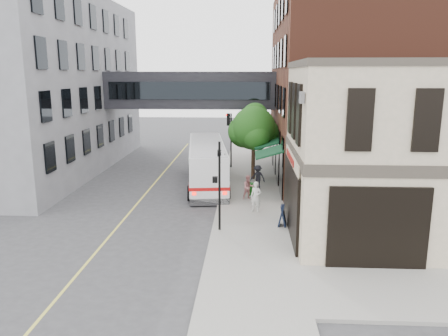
# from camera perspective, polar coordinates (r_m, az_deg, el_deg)

# --- Properties ---
(ground) EXTENTS (120.00, 120.00, 0.00)m
(ground) POSITION_cam_1_polar(r_m,az_deg,el_deg) (20.50, -2.08, -10.36)
(ground) COLOR #38383A
(ground) RESTS_ON ground
(sidewalk_main) EXTENTS (4.00, 60.00, 0.15)m
(sidewalk_main) POSITION_cam_1_polar(r_m,az_deg,el_deg) (33.75, 3.44, -1.10)
(sidewalk_main) COLOR gray
(sidewalk_main) RESTS_ON ground
(corner_building) EXTENTS (10.19, 8.12, 8.45)m
(corner_building) POSITION_cam_1_polar(r_m,az_deg,el_deg) (22.35, 21.91, 1.93)
(corner_building) COLOR tan
(corner_building) RESTS_ON ground
(brick_building) EXTENTS (13.76, 18.00, 14.00)m
(brick_building) POSITION_cam_1_polar(r_m,az_deg,el_deg) (34.82, 17.05, 10.30)
(brick_building) COLOR #522619
(brick_building) RESTS_ON ground
(opposite_building) EXTENTS (14.00, 24.00, 14.00)m
(opposite_building) POSITION_cam_1_polar(r_m,az_deg,el_deg) (39.57, -25.59, 9.84)
(opposite_building) COLOR slate
(opposite_building) RESTS_ON ground
(skyway_bridge) EXTENTS (14.00, 3.18, 3.00)m
(skyway_bridge) POSITION_cam_1_polar(r_m,az_deg,el_deg) (37.16, -4.31, 10.13)
(skyway_bridge) COLOR black
(skyway_bridge) RESTS_ON ground
(traffic_signal_near) EXTENTS (0.44, 0.22, 4.60)m
(traffic_signal_near) POSITION_cam_1_polar(r_m,az_deg,el_deg) (21.45, -0.68, -0.93)
(traffic_signal_near) COLOR black
(traffic_signal_near) RESTS_ON sidewalk_main
(traffic_signal_far) EXTENTS (0.53, 0.28, 4.50)m
(traffic_signal_far) POSITION_cam_1_polar(r_m,az_deg,el_deg) (36.15, 0.71, 5.08)
(traffic_signal_far) COLOR black
(traffic_signal_far) RESTS_ON sidewalk_main
(street_sign_pole) EXTENTS (0.08, 0.75, 3.00)m
(street_sign_pole) POSITION_cam_1_polar(r_m,az_deg,el_deg) (26.55, 0.08, -0.67)
(street_sign_pole) COLOR gray
(street_sign_pole) RESTS_ON sidewalk_main
(street_tree) EXTENTS (3.80, 3.20, 5.60)m
(street_tree) POSITION_cam_1_polar(r_m,az_deg,el_deg) (32.30, 3.88, 5.20)
(street_tree) COLOR #382619
(street_tree) RESTS_ON sidewalk_main
(lane_marking) EXTENTS (0.12, 40.00, 0.01)m
(lane_marking) POSITION_cam_1_polar(r_m,az_deg,el_deg) (30.65, -9.75, -2.79)
(lane_marking) COLOR #D8CC4C
(lane_marking) RESTS_ON ground
(bus) EXTENTS (3.77, 11.31, 2.99)m
(bus) POSITION_cam_1_polar(r_m,az_deg,el_deg) (31.28, -2.25, 0.83)
(bus) COLOR white
(bus) RESTS_ON ground
(pedestrian_a) EXTENTS (0.74, 0.62, 1.73)m
(pedestrian_a) POSITION_cam_1_polar(r_m,az_deg,el_deg) (24.90, 4.18, -3.76)
(pedestrian_a) COLOR silver
(pedestrian_a) RESTS_ON sidewalk_main
(pedestrian_b) EXTENTS (0.90, 0.80, 1.53)m
(pedestrian_b) POSITION_cam_1_polar(r_m,az_deg,el_deg) (27.28, 3.21, -2.53)
(pedestrian_b) COLOR tan
(pedestrian_b) RESTS_ON sidewalk_main
(pedestrian_c) EXTENTS (1.22, 1.01, 1.64)m
(pedestrian_c) POSITION_cam_1_polar(r_m,az_deg,el_deg) (29.76, 4.44, -1.17)
(pedestrian_c) COLOR black
(pedestrian_c) RESTS_ON sidewalk_main
(newspaper_box) EXTENTS (0.45, 0.41, 0.79)m
(newspaper_box) POSITION_cam_1_polar(r_m,az_deg,el_deg) (28.31, 3.67, -2.76)
(newspaper_box) COLOR #145A16
(newspaper_box) RESTS_ON sidewalk_main
(sandwich_board) EXTENTS (0.48, 0.67, 1.11)m
(sandwich_board) POSITION_cam_1_polar(r_m,az_deg,el_deg) (22.83, 7.63, -6.17)
(sandwich_board) COLOR black
(sandwich_board) RESTS_ON sidewalk_main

